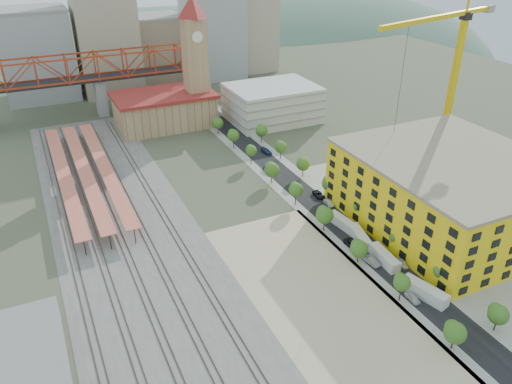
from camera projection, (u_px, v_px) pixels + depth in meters
name	position (u px, v px, depth m)	size (l,w,h in m)	color
ground	(270.00, 221.00, 133.53)	(400.00, 400.00, 0.00)	#474C38
ballast_strip	(121.00, 220.00, 133.97)	(36.00, 165.00, 0.06)	#605E59
dirt_lot	(319.00, 296.00, 106.95)	(28.00, 67.00, 0.06)	tan
street_asphalt	(295.00, 186.00, 151.45)	(12.00, 170.00, 0.06)	black
sidewalk_west	(279.00, 190.00, 149.39)	(3.00, 170.00, 0.04)	gray
sidewalk_east	(311.00, 183.00, 153.51)	(3.00, 170.00, 0.04)	gray
construction_pad	(452.00, 219.00, 134.45)	(50.00, 90.00, 0.06)	gray
rail_tracks	(115.00, 222.00, 133.24)	(26.56, 160.00, 0.18)	#382B23
platform_canopies	(84.00, 170.00, 152.10)	(16.00, 80.00, 4.12)	#DB6D54
station_hall	(164.00, 109.00, 193.76)	(38.00, 24.00, 13.10)	tan
clock_tower	(195.00, 50.00, 186.56)	(12.00, 12.00, 52.00)	tan
parking_garage	(272.00, 103.00, 199.40)	(34.00, 26.00, 14.00)	silver
truss_bridge	(97.00, 70.00, 198.78)	(94.00, 9.60, 25.60)	gray
construction_building	(450.00, 191.00, 128.86)	(44.60, 50.60, 18.80)	yellow
warehouse	(0.00, 382.00, 83.75)	(22.00, 32.00, 5.00)	gray
street_trees	(312.00, 201.00, 143.50)	(15.40, 124.40, 8.00)	#2A5D1B
skyline	(152.00, 36.00, 238.76)	(133.00, 46.00, 60.00)	#9EA0A3
distant_hills	(173.00, 138.00, 395.27)	(647.00, 264.00, 227.00)	#4C6B59
tower_crane	(451.00, 62.00, 145.44)	(51.59, 15.14, 56.41)	yellow
site_trailer_a	(425.00, 292.00, 105.96)	(2.74, 10.39, 2.84)	silver
site_trailer_b	(384.00, 258.00, 116.85)	(2.58, 9.79, 2.68)	silver
site_trailer_c	(360.00, 237.00, 124.63)	(2.50, 9.51, 2.60)	silver
site_trailer_d	(342.00, 222.00, 130.75)	(2.45, 9.29, 2.54)	silver
car_0	(412.00, 298.00, 105.29)	(1.62, 4.02, 1.37)	silver
car_1	(371.00, 261.00, 116.64)	(1.65, 4.73, 1.56)	gray
car_2	(353.00, 245.00, 122.54)	(2.60, 5.63, 1.56)	black
car_3	(269.00, 171.00, 159.38)	(1.85, 4.55, 1.32)	navy
car_4	(402.00, 264.00, 115.92)	(1.56, 3.87, 1.32)	silver
car_5	(329.00, 203.00, 141.05)	(1.42, 4.06, 1.34)	#AAAAB0
car_6	(319.00, 195.00, 145.34)	(2.29, 4.96, 1.38)	black
car_7	(266.00, 151.00, 172.94)	(2.08, 5.11, 1.48)	navy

